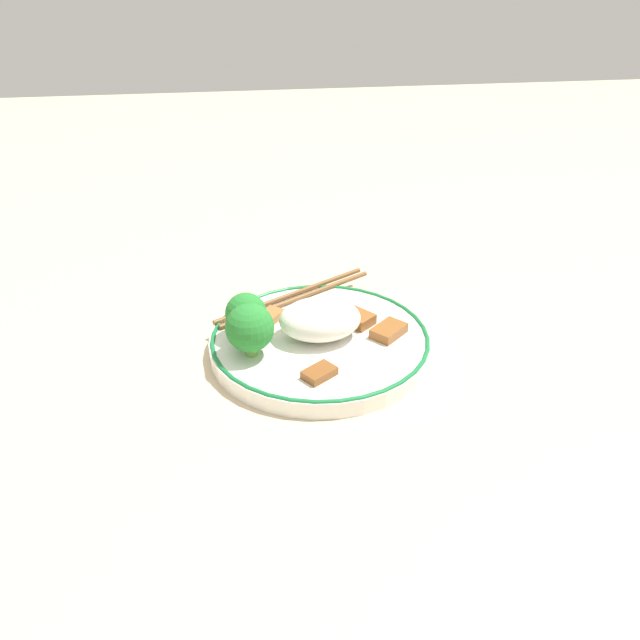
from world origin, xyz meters
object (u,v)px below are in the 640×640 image
Objects in this scene: broccoli_back_left at (246,314)px; broccoli_back_center at (250,328)px; plate at (320,342)px; chopsticks at (295,296)px.

broccoli_back_center is at bearing 93.48° from broccoli_back_left.
plate is at bearing 171.65° from broccoli_back_left.
plate is 4.68× the size of broccoli_back_left.
chopsticks reaches higher than plate.
plate is 0.09m from broccoli_back_center.
plate is 0.09m from chopsticks.
broccoli_back_center reaches higher than plate.
broccoli_back_center is (-0.00, 0.04, 0.00)m from broccoli_back_left.
broccoli_back_center reaches higher than chopsticks.
broccoli_back_left is at bearing 51.63° from chopsticks.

